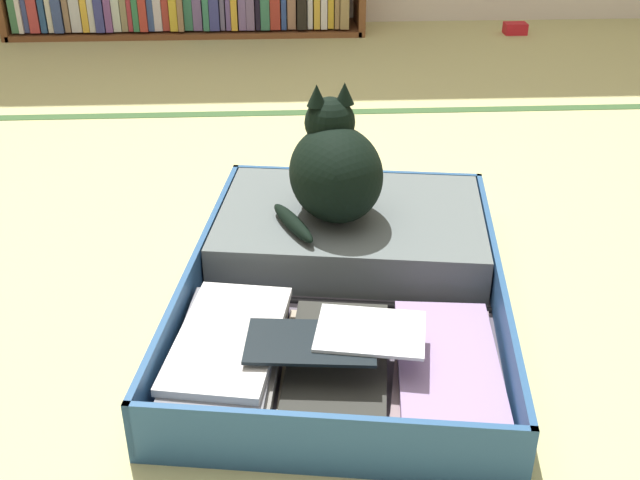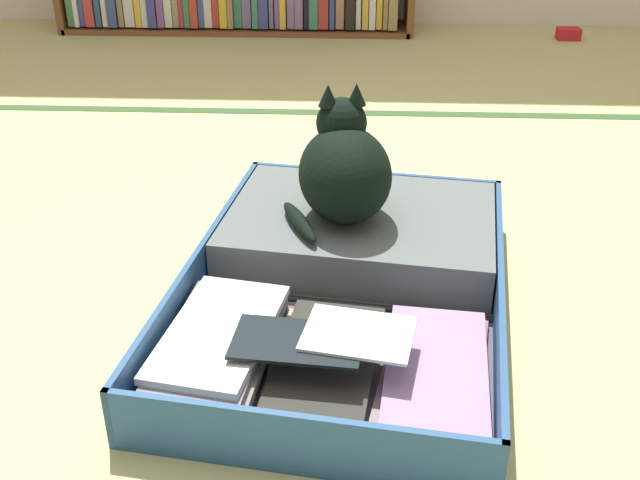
# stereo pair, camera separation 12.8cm
# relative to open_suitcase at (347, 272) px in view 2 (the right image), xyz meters

# --- Properties ---
(ground_plane) EXTENTS (10.00, 10.00, 0.00)m
(ground_plane) POSITION_rel_open_suitcase_xyz_m (-0.12, -0.02, -0.05)
(ground_plane) COLOR tan
(tatami_border) EXTENTS (4.80, 0.05, 0.00)m
(tatami_border) POSITION_rel_open_suitcase_xyz_m (-0.12, 1.11, -0.05)
(tatami_border) COLOR #31522A
(tatami_border) RESTS_ON ground_plane
(open_suitcase) EXTENTS (0.73, 0.98, 0.12)m
(open_suitcase) POSITION_rel_open_suitcase_xyz_m (0.00, 0.00, 0.00)
(open_suitcase) COLOR navy
(open_suitcase) RESTS_ON ground_plane
(black_cat) EXTENTS (0.26, 0.29, 0.28)m
(black_cat) POSITION_rel_open_suitcase_xyz_m (-0.01, 0.13, 0.17)
(black_cat) COLOR black
(black_cat) RESTS_ON open_suitcase
(small_red_pouch) EXTENTS (0.10, 0.07, 0.05)m
(small_red_pouch) POSITION_rel_open_suitcase_xyz_m (0.95, 2.11, -0.02)
(small_red_pouch) COLOR red
(small_red_pouch) RESTS_ON ground_plane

